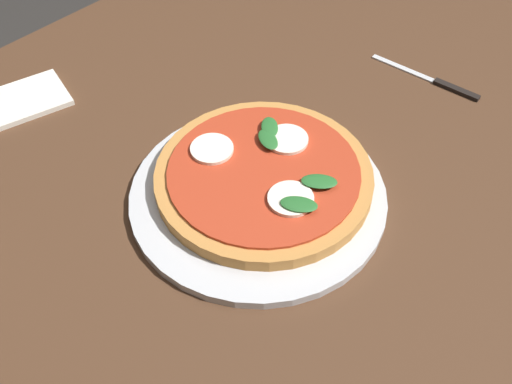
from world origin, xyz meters
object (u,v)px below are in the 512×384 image
at_px(pizza, 264,176).
at_px(napkin, 21,101).
at_px(dining_table, 279,224).
at_px(serving_tray, 256,194).
at_px(knife, 438,82).

relative_size(pizza, napkin, 2.11).
relative_size(dining_table, napkin, 10.19).
xyz_separation_m(serving_tray, pizza, (0.02, 0.00, 0.02)).
bearing_deg(pizza, serving_tray, -169.71).
distance_m(dining_table, serving_tray, 0.11).
bearing_deg(pizza, dining_table, -14.48).
xyz_separation_m(serving_tray, napkin, (-0.10, 0.38, -0.00)).
height_order(pizza, napkin, pizza).
height_order(dining_table, knife, knife).
relative_size(napkin, knife, 0.73).
distance_m(dining_table, napkin, 0.42).
bearing_deg(knife, serving_tray, 172.74).
relative_size(serving_tray, knife, 1.79).
height_order(pizza, knife, pizza).
height_order(serving_tray, knife, serving_tray).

